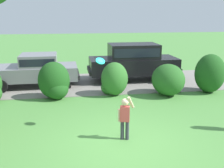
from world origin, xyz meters
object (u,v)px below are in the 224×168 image
at_px(parked_suv, 133,60).
at_px(frisbee, 100,61).
at_px(child_thrower, 125,115).
at_px(parked_sedan, 35,69).

relative_size(parked_suv, frisbee, 15.24).
relative_size(child_thrower, frisbee, 4.16).
distance_m(parked_suv, child_thrower, 6.93).
distance_m(parked_sedan, parked_suv, 4.96).
xyz_separation_m(parked_sedan, parked_suv, (4.94, 0.41, 0.23)).
bearing_deg(frisbee, child_thrower, -57.02).
xyz_separation_m(child_thrower, frisbee, (-0.57, 0.88, 1.39)).
xyz_separation_m(parked_sedan, frisbee, (2.58, -5.40, 1.26)).
bearing_deg(child_thrower, frisbee, 122.98).
bearing_deg(frisbee, parked_suv, 67.91).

